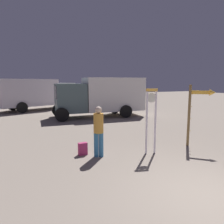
{
  "coord_description": "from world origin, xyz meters",
  "views": [
    {
      "loc": [
        -3.91,
        -3.01,
        2.55
      ],
      "look_at": [
        0.21,
        5.45,
        1.2
      ],
      "focal_mm": 33.81,
      "sensor_mm": 36.0,
      "label": 1
    }
  ],
  "objects_px": {
    "arrow_sign": "(198,106)",
    "standing_clock": "(151,116)",
    "box_truck_near": "(102,95)",
    "backpack": "(83,149)",
    "person_near_clock": "(99,129)",
    "box_truck_far": "(36,93)"
  },
  "relations": [
    {
      "from": "standing_clock",
      "to": "box_truck_near",
      "type": "relative_size",
      "value": 0.34
    },
    {
      "from": "person_near_clock",
      "to": "arrow_sign",
      "type": "bearing_deg",
      "value": -8.59
    },
    {
      "from": "person_near_clock",
      "to": "box_truck_near",
      "type": "bearing_deg",
      "value": 65.97
    },
    {
      "from": "arrow_sign",
      "to": "backpack",
      "type": "height_order",
      "value": "arrow_sign"
    },
    {
      "from": "arrow_sign",
      "to": "standing_clock",
      "type": "bearing_deg",
      "value": 177.31
    },
    {
      "from": "standing_clock",
      "to": "box_truck_far",
      "type": "bearing_deg",
      "value": 98.77
    },
    {
      "from": "arrow_sign",
      "to": "person_near_clock",
      "type": "xyz_separation_m",
      "value": [
        -3.93,
        0.59,
        -0.66
      ]
    },
    {
      "from": "arrow_sign",
      "to": "box_truck_far",
      "type": "distance_m",
      "value": 15.09
    },
    {
      "from": "box_truck_near",
      "to": "box_truck_far",
      "type": "xyz_separation_m",
      "value": [
        -3.9,
        6.05,
        -0.01
      ]
    },
    {
      "from": "box_truck_near",
      "to": "box_truck_far",
      "type": "distance_m",
      "value": 7.2
    },
    {
      "from": "backpack",
      "to": "box_truck_near",
      "type": "height_order",
      "value": "box_truck_near"
    },
    {
      "from": "person_near_clock",
      "to": "backpack",
      "type": "height_order",
      "value": "person_near_clock"
    },
    {
      "from": "standing_clock",
      "to": "box_truck_near",
      "type": "xyz_separation_m",
      "value": [
        1.68,
        8.29,
        0.19
      ]
    },
    {
      "from": "person_near_clock",
      "to": "backpack",
      "type": "bearing_deg",
      "value": 135.7
    },
    {
      "from": "standing_clock",
      "to": "box_truck_near",
      "type": "bearing_deg",
      "value": 78.54
    },
    {
      "from": "backpack",
      "to": "box_truck_near",
      "type": "bearing_deg",
      "value": 62.05
    },
    {
      "from": "standing_clock",
      "to": "box_truck_near",
      "type": "height_order",
      "value": "box_truck_near"
    },
    {
      "from": "box_truck_far",
      "to": "box_truck_near",
      "type": "bearing_deg",
      "value": -57.24
    },
    {
      "from": "standing_clock",
      "to": "backpack",
      "type": "relative_size",
      "value": 5.35
    },
    {
      "from": "backpack",
      "to": "box_truck_near",
      "type": "distance_m",
      "value": 8.46
    },
    {
      "from": "standing_clock",
      "to": "box_truck_near",
      "type": "distance_m",
      "value": 8.47
    },
    {
      "from": "box_truck_near",
      "to": "arrow_sign",
      "type": "bearing_deg",
      "value": -86.92
    }
  ]
}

